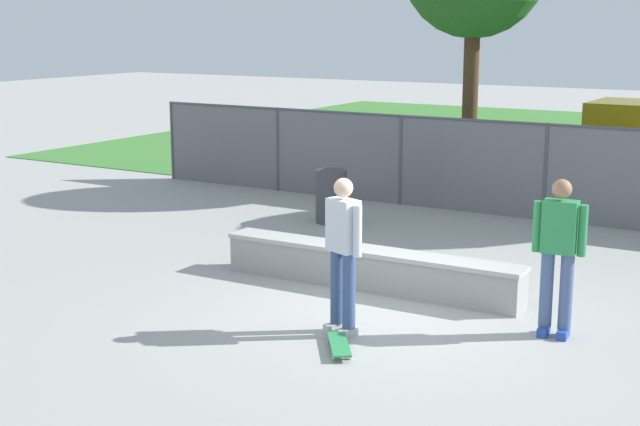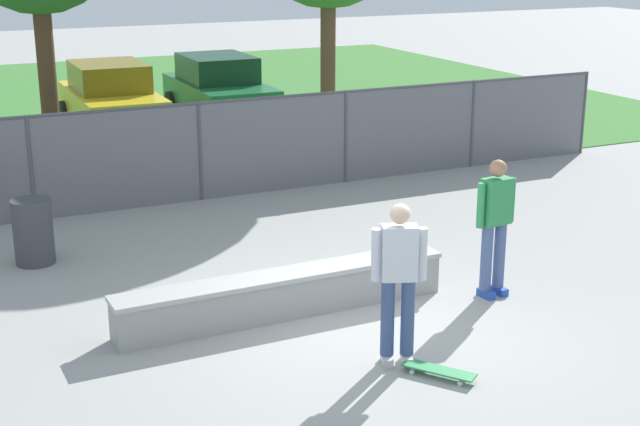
% 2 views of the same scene
% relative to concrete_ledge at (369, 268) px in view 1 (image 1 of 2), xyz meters
% --- Properties ---
extents(ground_plane, '(80.00, 80.00, 0.00)m').
position_rel_concrete_ledge_xyz_m(ground_plane, '(0.73, -0.97, -0.28)').
color(ground_plane, '#9E9E99').
extents(concrete_ledge, '(4.30, 0.53, 0.55)m').
position_rel_concrete_ledge_xyz_m(concrete_ledge, '(0.00, 0.00, 0.00)').
color(concrete_ledge, '#999993').
rests_on(concrete_ledge, ground).
extents(skateboarder, '(0.56, 0.38, 1.82)m').
position_rel_concrete_ledge_xyz_m(skateboarder, '(0.59, -1.75, 0.73)').
color(skateboarder, beige).
rests_on(skateboarder, ground).
extents(skateboard, '(0.62, 0.77, 0.09)m').
position_rel_concrete_ledge_xyz_m(skateboard, '(0.82, -2.25, -0.20)').
color(skateboard, '#2D8C4C').
rests_on(skateboard, ground).
extents(chainlink_fence, '(17.34, 0.07, 1.77)m').
position_rel_concrete_ledge_xyz_m(chainlink_fence, '(0.73, 5.39, 0.68)').
color(chainlink_fence, '#4C4C51').
rests_on(chainlink_fence, ground).
extents(car_yellow, '(2.08, 4.23, 1.66)m').
position_rel_concrete_ledge_xyz_m(car_yellow, '(0.68, 11.89, 0.56)').
color(car_yellow, gold).
rests_on(car_yellow, ground).
extents(bystander, '(0.60, 0.30, 1.82)m').
position_rel_concrete_ledge_xyz_m(bystander, '(2.70, -0.57, 0.73)').
color(bystander, '#2647A5').
rests_on(bystander, ground).
extents(trash_bin, '(0.56, 0.56, 0.95)m').
position_rel_concrete_ledge_xyz_m(trash_bin, '(-2.48, 3.26, 0.20)').
color(trash_bin, '#3F3F44').
rests_on(trash_bin, ground).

